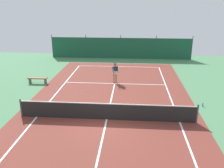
% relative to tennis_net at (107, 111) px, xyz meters
% --- Properties ---
extents(ground_plane, '(36.00, 36.00, 0.00)m').
position_rel_tennis_net_xyz_m(ground_plane, '(0.00, 0.00, -0.51)').
color(ground_plane, '#4C8456').
extents(court_surface, '(11.02, 26.60, 0.01)m').
position_rel_tennis_net_xyz_m(court_surface, '(0.00, 0.00, -0.51)').
color(court_surface, brown).
rests_on(court_surface, ground).
extents(tennis_net, '(10.12, 0.10, 1.10)m').
position_rel_tennis_net_xyz_m(tennis_net, '(0.00, 0.00, 0.00)').
color(tennis_net, black).
rests_on(tennis_net, ground).
extents(back_fence, '(16.30, 0.98, 2.70)m').
position_rel_tennis_net_xyz_m(back_fence, '(-0.00, 16.22, 0.16)').
color(back_fence, '#195138').
rests_on(back_fence, ground).
extents(tennis_player, '(0.56, 0.83, 1.64)m').
position_rel_tennis_net_xyz_m(tennis_player, '(-0.00, 6.67, 0.45)').
color(tennis_player, '#9E7051').
rests_on(tennis_player, ground).
extents(tennis_ball_near_player, '(0.07, 0.07, 0.07)m').
position_rel_tennis_net_xyz_m(tennis_ball_near_player, '(-1.94, 4.33, -0.48)').
color(tennis_ball_near_player, '#CCDB33').
rests_on(tennis_ball_near_player, ground).
extents(parked_car, '(2.37, 4.38, 1.68)m').
position_rel_tennis_net_xyz_m(parked_car, '(-2.75, 17.97, 0.33)').
color(parked_car, navy).
rests_on(parked_car, ground).
extents(courtside_bench, '(1.60, 0.40, 0.49)m').
position_rel_tennis_net_xyz_m(courtside_bench, '(-6.31, 5.99, -0.14)').
color(courtside_bench, brown).
rests_on(courtside_bench, ground).
extents(water_bottle, '(0.08, 0.08, 0.24)m').
position_rel_tennis_net_xyz_m(water_bottle, '(5.96, 2.34, -0.39)').
color(water_bottle, '#338CD8').
rests_on(water_bottle, ground).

